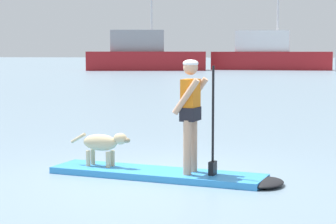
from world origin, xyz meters
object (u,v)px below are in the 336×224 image
object	(u,v)px
paddleboard	(170,175)
moored_boat_port	(269,55)
dog	(103,143)
moored_boat_outer	(144,55)
person_paddler	(191,108)

from	to	relation	value
paddleboard	moored_boat_port	size ratio (longest dim) A/B	0.29
dog	moored_boat_outer	bearing A→B (deg)	101.66
moored_boat_port	moored_boat_outer	bearing A→B (deg)	-163.21
paddleboard	moored_boat_outer	size ratio (longest dim) A/B	0.29
paddleboard	person_paddler	bearing A→B (deg)	-12.08
moored_boat_outer	person_paddler	bearing A→B (deg)	-76.93
dog	moored_boat_port	world-z (taller)	moored_boat_port
moored_boat_port	paddleboard	bearing A→B (deg)	-90.61
dog	person_paddler	bearing A→B (deg)	-12.08
moored_boat_outer	moored_boat_port	size ratio (longest dim) A/B	0.99
person_paddler	moored_boat_outer	distance (m)	55.16
paddleboard	moored_boat_port	bearing A→B (deg)	89.39
moored_boat_port	dog	bearing A→B (deg)	-91.73
paddleboard	dog	distance (m)	1.22
paddleboard	person_paddler	size ratio (longest dim) A/B	2.18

